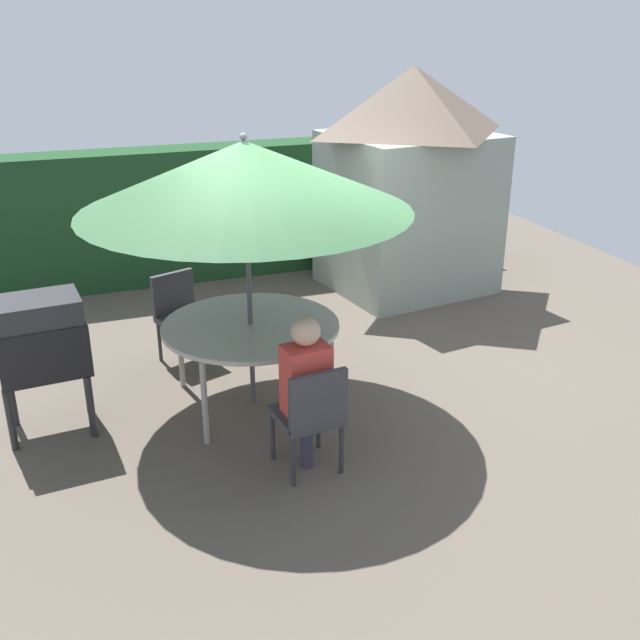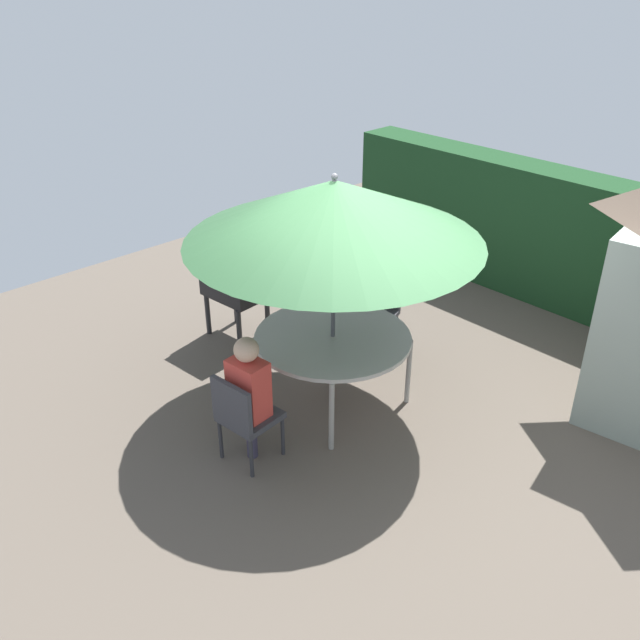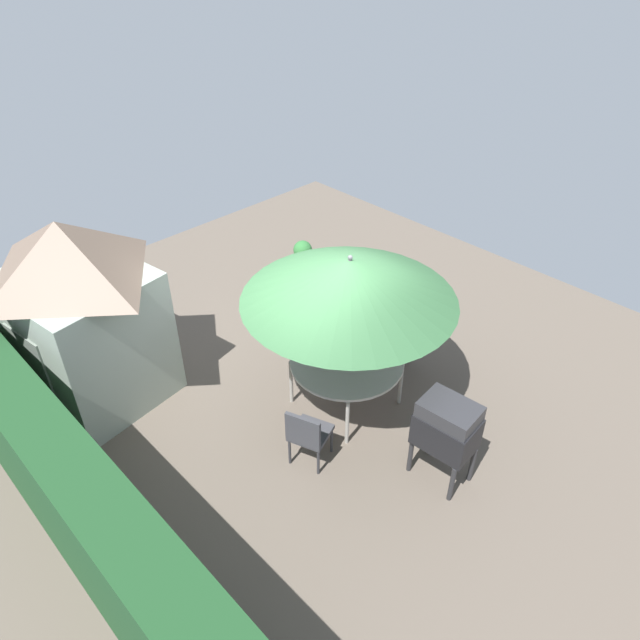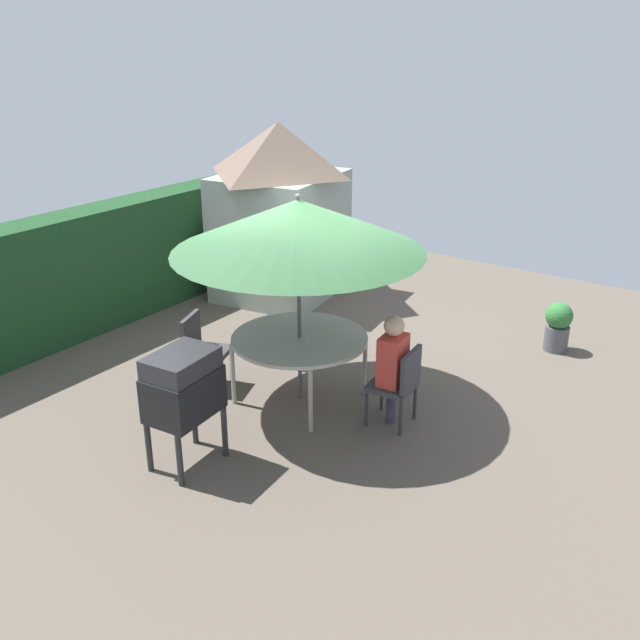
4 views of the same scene
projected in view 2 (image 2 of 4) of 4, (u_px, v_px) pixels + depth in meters
The scene contains 8 objects.
ground_plane at pixel (390, 419), 6.79m from camera, with size 11.00×11.00×0.00m, color brown.
hedge_backdrop at pixel (579, 246), 8.48m from camera, with size 6.91×0.60×1.72m.
patio_table at pixel (333, 340), 6.72m from camera, with size 1.56×1.56×0.78m.
patio_umbrella at pixel (334, 211), 6.07m from camera, with size 2.76×2.76×2.41m.
bbq_grill at pixel (234, 273), 7.81m from camera, with size 0.74×0.56×1.20m.
chair_near_shed at pixel (243, 414), 5.99m from camera, with size 0.51×0.51×0.90m.
chair_far_side at pixel (377, 307), 7.77m from camera, with size 0.59×0.60×0.90m.
person_in_red at pixel (249, 386), 5.92m from camera, with size 0.36×0.27×1.26m.
Camera 2 is at (3.48, -4.27, 4.15)m, focal length 38.16 mm.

